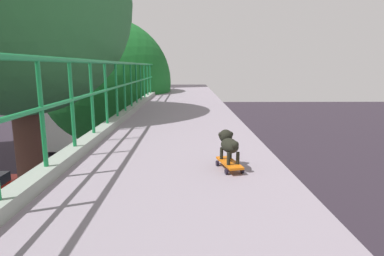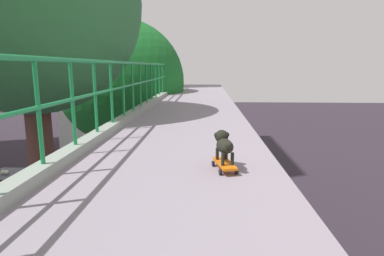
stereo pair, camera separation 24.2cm
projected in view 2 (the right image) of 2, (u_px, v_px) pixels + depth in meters
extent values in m
cube|color=black|center=(140.00, 238.00, 2.06)|extent=(2.44, 0.06, 0.00)
cylinder|color=#198343|center=(39.00, 113.00, 3.11)|extent=(0.04, 0.04, 1.02)
cylinder|color=#198343|center=(73.00, 103.00, 3.89)|extent=(0.04, 0.04, 1.02)
cylinder|color=#198343|center=(95.00, 97.00, 4.68)|extent=(0.04, 0.04, 1.02)
cylinder|color=#198343|center=(111.00, 93.00, 5.47)|extent=(0.04, 0.04, 1.02)
cylinder|color=#198343|center=(123.00, 90.00, 6.25)|extent=(0.04, 0.04, 1.02)
cylinder|color=#198343|center=(133.00, 87.00, 7.04)|extent=(0.04, 0.04, 1.02)
cylinder|color=#198343|center=(140.00, 85.00, 7.83)|extent=(0.04, 0.04, 1.02)
cylinder|color=#198343|center=(146.00, 83.00, 8.61)|extent=(0.04, 0.04, 1.02)
cylinder|color=#198343|center=(151.00, 82.00, 9.40)|extent=(0.04, 0.04, 1.02)
cylinder|color=#198343|center=(156.00, 81.00, 10.19)|extent=(0.04, 0.04, 1.02)
cylinder|color=#198343|center=(159.00, 80.00, 10.98)|extent=(0.04, 0.04, 1.02)
cylinder|color=#198343|center=(163.00, 79.00, 11.76)|extent=(0.04, 0.04, 1.02)
cylinder|color=#198343|center=(165.00, 78.00, 12.55)|extent=(0.04, 0.04, 1.02)
cylinder|color=#198343|center=(168.00, 77.00, 13.34)|extent=(0.04, 0.04, 1.02)
cylinder|color=#198343|center=(170.00, 77.00, 14.12)|extent=(0.04, 0.04, 1.02)
cylinder|color=#198343|center=(172.00, 76.00, 14.91)|extent=(0.04, 0.04, 1.02)
cylinder|color=#198343|center=(174.00, 76.00, 15.70)|extent=(0.04, 0.04, 1.02)
cylinder|color=#198343|center=(175.00, 75.00, 16.48)|extent=(0.04, 0.04, 1.02)
cylinder|color=#198343|center=(177.00, 75.00, 17.27)|extent=(0.04, 0.04, 1.02)
cylinder|color=#198343|center=(178.00, 75.00, 18.06)|extent=(0.04, 0.04, 1.02)
cube|color=slate|center=(36.00, 229.00, 12.51)|extent=(1.86, 3.90, 0.61)
cube|color=#1E232B|center=(31.00, 218.00, 12.14)|extent=(1.67, 1.83, 0.58)
cylinder|color=black|center=(72.00, 219.00, 13.70)|extent=(0.22, 0.68, 0.68)
cylinder|color=black|center=(31.00, 218.00, 13.78)|extent=(0.22, 0.68, 0.68)
cylinder|color=black|center=(43.00, 251.00, 11.30)|extent=(0.22, 0.68, 0.68)
cube|color=red|center=(4.00, 190.00, 16.28)|extent=(1.67, 4.17, 0.69)
cube|color=#1E232B|center=(6.00, 178.00, 16.36)|extent=(1.41, 1.88, 0.49)
cube|color=silver|center=(5.00, 172.00, 16.30)|extent=(0.36, 0.16, 0.12)
cylinder|color=black|center=(3.00, 207.00, 14.93)|extent=(0.21, 0.64, 0.64)
cylinder|color=black|center=(35.00, 185.00, 17.64)|extent=(0.21, 0.64, 0.64)
cylinder|color=black|center=(6.00, 185.00, 17.71)|extent=(0.21, 0.64, 0.64)
cube|color=silver|center=(99.00, 170.00, 19.41)|extent=(1.63, 4.08, 0.73)
cube|color=#1E232B|center=(97.00, 161.00, 19.15)|extent=(1.38, 1.77, 0.54)
cylinder|color=black|center=(117.00, 168.00, 20.62)|extent=(0.23, 0.67, 0.67)
cylinder|color=black|center=(93.00, 167.00, 20.69)|extent=(0.23, 0.67, 0.67)
cylinder|color=black|center=(105.00, 181.00, 18.21)|extent=(0.23, 0.67, 0.67)
cylinder|color=black|center=(78.00, 181.00, 18.28)|extent=(0.23, 0.67, 0.67)
cube|color=white|center=(96.00, 119.00, 29.79)|extent=(2.41, 10.09, 3.24)
cube|color=black|center=(95.00, 113.00, 29.68)|extent=(2.43, 9.28, 0.70)
cylinder|color=black|center=(119.00, 127.00, 33.47)|extent=(0.28, 0.96, 0.96)
cylinder|color=black|center=(97.00, 127.00, 33.57)|extent=(0.28, 0.96, 0.96)
cylinder|color=black|center=(99.00, 141.00, 27.28)|extent=(0.28, 0.96, 0.96)
cylinder|color=black|center=(72.00, 141.00, 27.38)|extent=(0.28, 0.96, 0.96)
cylinder|color=brown|center=(46.00, 205.00, 7.89)|extent=(0.57, 0.57, 6.71)
ellipsoid|color=#337440|center=(28.00, 3.00, 7.01)|extent=(4.92, 4.92, 4.87)
cylinder|color=#4A322B|center=(125.00, 165.00, 14.75)|extent=(0.56, 0.56, 4.53)
ellipsoid|color=#175F22|center=(121.00, 82.00, 14.05)|extent=(5.46, 5.46, 5.41)
cube|color=orange|center=(224.00, 163.00, 3.39)|extent=(0.25, 0.48, 0.02)
cylinder|color=black|center=(228.00, 163.00, 3.56)|extent=(0.04, 0.06, 0.06)
cylinder|color=black|center=(213.00, 164.00, 3.53)|extent=(0.04, 0.06, 0.06)
cylinder|color=black|center=(237.00, 171.00, 3.27)|extent=(0.04, 0.06, 0.06)
cylinder|color=black|center=(220.00, 172.00, 3.24)|extent=(0.04, 0.06, 0.06)
cylinder|color=black|center=(226.00, 153.00, 3.51)|extent=(0.04, 0.04, 0.13)
cylinder|color=black|center=(217.00, 154.00, 3.49)|extent=(0.04, 0.04, 0.13)
cylinder|color=black|center=(232.00, 159.00, 3.29)|extent=(0.04, 0.04, 0.13)
cylinder|color=black|center=(223.00, 159.00, 3.27)|extent=(0.04, 0.04, 0.13)
ellipsoid|color=black|center=(225.00, 146.00, 3.37)|extent=(0.23, 0.33, 0.15)
sphere|color=black|center=(222.00, 136.00, 3.48)|extent=(0.14, 0.14, 0.14)
ellipsoid|color=black|center=(220.00, 136.00, 3.54)|extent=(0.06, 0.07, 0.04)
sphere|color=black|center=(227.00, 135.00, 3.48)|extent=(0.06, 0.06, 0.06)
sphere|color=black|center=(217.00, 135.00, 3.46)|extent=(0.06, 0.06, 0.06)
sphere|color=black|center=(229.00, 145.00, 3.21)|extent=(0.08, 0.08, 0.08)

